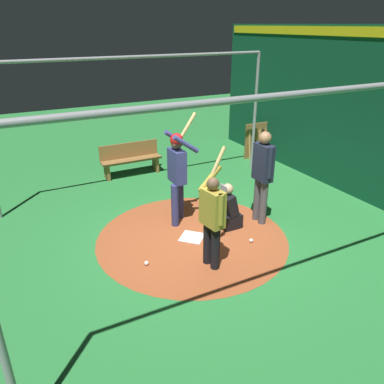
{
  "coord_description": "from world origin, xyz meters",
  "views": [
    {
      "loc": [
        2.84,
        5.52,
        3.71
      ],
      "look_at": [
        0.0,
        0.0,
        0.95
      ],
      "focal_mm": 35.46,
      "sensor_mm": 36.0,
      "label": 1
    }
  ],
  "objects": [
    {
      "name": "back_wall",
      "position": [
        -4.33,
        0.0,
        1.87
      ],
      "size": [
        0.22,
        10.79,
        3.71
      ],
      "color": "#0F472D",
      "rests_on": "ground"
    },
    {
      "name": "bat_rack",
      "position": [
        -4.08,
        -3.32,
        0.49
      ],
      "size": [
        1.18,
        0.22,
        1.05
      ],
      "color": "olive",
      "rests_on": "ground"
    },
    {
      "name": "home_plate",
      "position": [
        0.0,
        0.0,
        0.01
      ],
      "size": [
        0.59,
        0.59,
        0.01
      ],
      "primitive_type": "cube",
      "rotation": [
        0.0,
        0.0,
        0.79
      ],
      "color": "white",
      "rests_on": "dirt_circle"
    },
    {
      "name": "cage_frame",
      "position": [
        0.0,
        0.0,
        2.22
      ],
      "size": [
        6.47,
        5.23,
        3.11
      ],
      "color": "gray",
      "rests_on": "ground"
    },
    {
      "name": "batter",
      "position": [
        -0.06,
        -0.73,
        1.14
      ],
      "size": [
        0.68,
        0.49,
        2.18
      ],
      "color": "navy",
      "rests_on": "ground"
    },
    {
      "name": "baseball_0",
      "position": [
        -0.9,
        0.65,
        0.04
      ],
      "size": [
        0.07,
        0.07,
        0.07
      ],
      "primitive_type": "sphere",
      "color": "white",
      "rests_on": "dirt_circle"
    },
    {
      "name": "ground_plane",
      "position": [
        0.0,
        0.0,
        0.0
      ],
      "size": [
        26.79,
        26.79,
        0.0
      ],
      "primitive_type": "plane",
      "color": "#287A38"
    },
    {
      "name": "visitor",
      "position": [
        0.11,
        0.93,
        0.91
      ],
      "size": [
        0.54,
        0.54,
        1.96
      ],
      "rotation": [
        0.0,
        0.0,
        0.16
      ],
      "color": "black",
      "rests_on": "ground"
    },
    {
      "name": "umpire",
      "position": [
        -1.53,
        0.03,
        1.07
      ],
      "size": [
        0.24,
        0.49,
        1.88
      ],
      "color": "#4C4C51",
      "rests_on": "ground"
    },
    {
      "name": "dirt_circle",
      "position": [
        0.0,
        0.0,
        0.0
      ],
      "size": [
        3.6,
        3.6,
        0.01
      ],
      "primitive_type": "cylinder",
      "color": "#9E4C28",
      "rests_on": "ground"
    },
    {
      "name": "catcher",
      "position": [
        -0.82,
        -0.06,
        0.36
      ],
      "size": [
        0.58,
        0.4,
        0.93
      ],
      "color": "black",
      "rests_on": "ground"
    },
    {
      "name": "bench",
      "position": [
        -0.08,
        -3.7,
        0.44
      ],
      "size": [
        1.59,
        0.36,
        0.85
      ],
      "color": "olive",
      "rests_on": "ground"
    },
    {
      "name": "baseball_1",
      "position": [
        1.09,
        0.44,
        0.04
      ],
      "size": [
        0.07,
        0.07,
        0.07
      ],
      "primitive_type": "sphere",
      "color": "white",
      "rests_on": "dirt_circle"
    }
  ]
}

